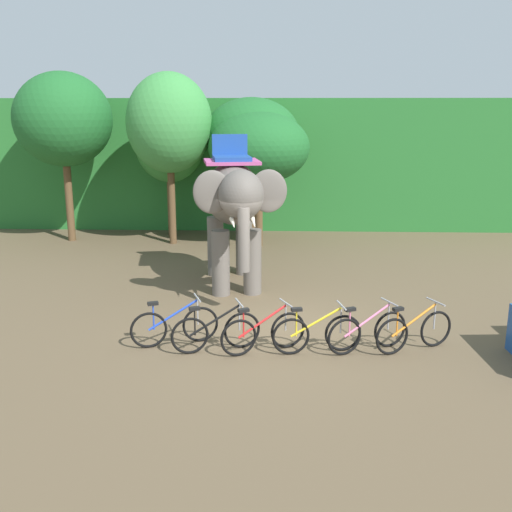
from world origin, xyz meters
The scene contains 14 objects.
ground_plane centered at (0.00, 0.00, 0.00)m, with size 80.00×80.00×0.00m, color brown.
foliage_hedge centered at (0.00, 13.01, 2.38)m, with size 36.00×6.00×4.75m, color #28702D.
tree_far_right centered at (-6.96, 8.18, 4.04)m, with size 3.18×3.18×5.59m.
tree_far_left centered at (-3.64, 9.07, 3.18)m, with size 2.34×2.34×4.50m.
tree_center_left centered at (-3.40, 7.84, 3.94)m, with size 2.75×2.75×5.55m.
tree_center_right centered at (-0.80, 8.58, 3.48)m, with size 3.22×3.22×4.77m.
tree_right centered at (-0.52, 7.64, 3.18)m, with size 3.23×3.23×4.33m.
elephant centered at (-0.98, 2.90, 2.20)m, with size 2.30×4.24×3.78m.
bike_blue centered at (-1.85, -0.91, 0.39)m, with size 1.62×0.73×0.92m.
bike_black centered at (-1.03, -1.18, 0.39)m, with size 1.63×0.70×0.92m.
bike_red centered at (-0.14, -1.20, 0.39)m, with size 1.57×0.82×0.92m.
bike_yellow centered at (0.85, -1.19, 0.39)m, with size 1.68×0.56×0.92m.
bike_pink centered at (1.80, -1.07, 0.39)m, with size 1.57×0.82×0.92m.
bike_orange centered at (2.68, -1.02, 0.39)m, with size 1.57×0.82×0.92m.
Camera 1 is at (0.12, -11.61, 4.46)m, focal length 41.95 mm.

